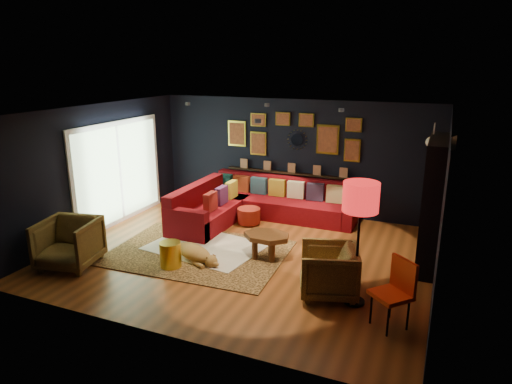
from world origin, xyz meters
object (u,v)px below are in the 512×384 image
at_px(coffee_table, 267,238).
at_px(gold_stool, 171,255).
at_px(sectional, 252,205).
at_px(dog, 194,249).
at_px(pouf, 249,216).
at_px(floor_lamp, 361,202).
at_px(armchair_right, 329,269).
at_px(orange_chair, 396,288).
at_px(armchair_left, 68,241).

height_order(coffee_table, gold_stool, coffee_table).
relative_size(sectional, dog, 2.90).
distance_m(sectional, pouf, 0.34).
bearing_deg(floor_lamp, armchair_right, 167.37).
height_order(gold_stool, orange_chair, orange_chair).
bearing_deg(floor_lamp, dog, 172.59).
relative_size(armchair_right, gold_stool, 1.86).
xyz_separation_m(coffee_table, armchair_right, (1.34, -0.87, 0.05)).
height_order(pouf, armchair_right, armchair_right).
height_order(sectional, orange_chair, orange_chair).
height_order(sectional, coffee_table, sectional).
height_order(armchair_right, orange_chair, orange_chair).
relative_size(coffee_table, gold_stool, 1.95).
distance_m(coffee_table, floor_lamp, 2.33).
distance_m(sectional, orange_chair, 4.67).
bearing_deg(armchair_left, pouf, 45.59).
bearing_deg(pouf, armchair_left, -122.38).
bearing_deg(coffee_table, sectional, 120.17).
bearing_deg(pouf, orange_chair, -40.38).
bearing_deg(coffee_table, dog, -152.99).
xyz_separation_m(pouf, armchair_left, (-1.98, -3.13, 0.27)).
height_order(sectional, pouf, sectional).
distance_m(sectional, armchair_right, 3.61).
bearing_deg(coffee_table, armchair_left, -151.52).
distance_m(coffee_table, orange_chair, 2.73).
bearing_deg(floor_lamp, orange_chair, -33.09).
relative_size(coffee_table, armchair_right, 1.05).
relative_size(gold_stool, orange_chair, 0.48).
distance_m(floor_lamp, dog, 3.24).
bearing_deg(floor_lamp, pouf, 138.23).
height_order(pouf, floor_lamp, floor_lamp).
relative_size(gold_stool, floor_lamp, 0.25).
xyz_separation_m(sectional, pouf, (0.05, -0.31, -0.13)).
height_order(orange_chair, floor_lamp, floor_lamp).
bearing_deg(pouf, sectional, 99.09).
xyz_separation_m(gold_stool, dog, (0.22, 0.40, -0.02)).
height_order(orange_chair, dog, orange_chair).
height_order(floor_lamp, dog, floor_lamp).
xyz_separation_m(floor_lamp, dog, (-2.92, 0.38, -1.35)).
height_order(coffee_table, dog, coffee_table).
bearing_deg(dog, orange_chair, 11.97).
xyz_separation_m(sectional, floor_lamp, (2.82, -2.78, 1.23)).
distance_m(gold_stool, orange_chair, 3.77).
xyz_separation_m(sectional, coffee_table, (1.06, -1.82, 0.05)).
xyz_separation_m(armchair_left, gold_stool, (1.62, 0.63, -0.23)).
height_order(coffee_table, floor_lamp, floor_lamp).
relative_size(pouf, armchair_left, 0.54).
bearing_deg(pouf, armchair_right, -45.37).
xyz_separation_m(pouf, dog, (-0.15, -2.10, 0.01)).
xyz_separation_m(armchair_left, orange_chair, (5.35, 0.27, 0.09)).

